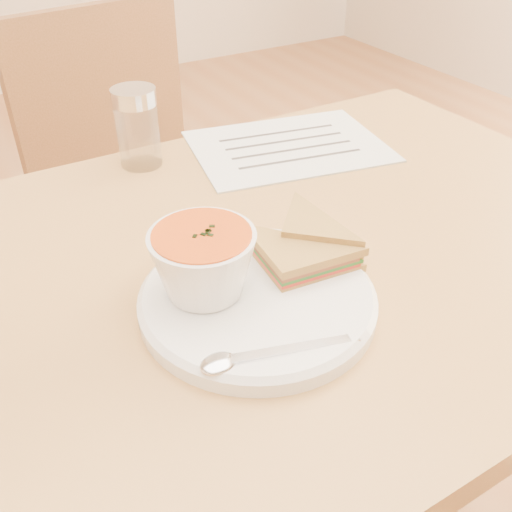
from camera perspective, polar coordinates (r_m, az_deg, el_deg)
dining_table at (r=0.97m, az=2.05°, el=-17.24°), size 1.00×0.70×0.75m
chair_far at (r=1.31m, az=-9.76°, el=2.64°), size 0.46×0.46×0.89m
plate at (r=0.61m, az=0.15°, el=-4.46°), size 0.30×0.30×0.02m
soup_bowl at (r=0.58m, az=-5.26°, el=-0.99°), size 0.11×0.11×0.07m
sandwich_half_a at (r=0.59m, az=2.62°, el=-2.97°), size 0.12×0.12×0.03m
sandwich_half_b at (r=0.64m, az=2.51°, el=1.37°), size 0.13×0.13×0.03m
spoon at (r=0.53m, az=1.84°, el=-9.65°), size 0.18×0.08×0.01m
paper_menu at (r=0.95m, az=3.27°, el=10.90°), size 0.34×0.28×0.00m
condiment_shaker at (r=0.89m, az=-11.76°, el=12.45°), size 0.08×0.08×0.12m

